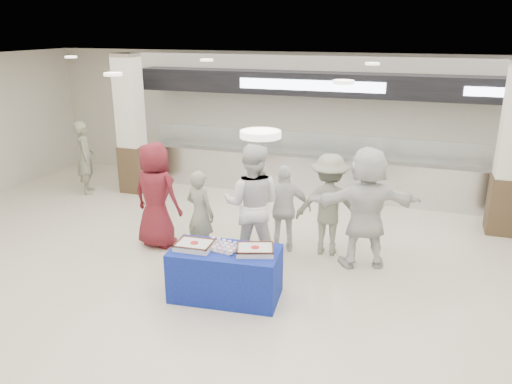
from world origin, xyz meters
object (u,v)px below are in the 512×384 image
(sheet_cake_left, at_px, (194,245))
(soldier_bg, at_px, (85,157))
(display_table, at_px, (225,273))
(sheet_cake_right, at_px, (255,249))
(chef_short, at_px, (285,209))
(soldier_a, at_px, (200,214))
(civilian_white, at_px, (366,208))
(cupcake_tray, at_px, (222,246))
(civilian_maroon, at_px, (156,195))
(soldier_b, at_px, (329,205))
(chef_tall, at_px, (252,204))

(sheet_cake_left, bearing_deg, soldier_bg, 141.55)
(display_table, distance_m, sheet_cake_right, 0.61)
(sheet_cake_right, bearing_deg, display_table, -174.28)
(sheet_cake_right, xyz_separation_m, chef_short, (-0.06, 1.78, -0.03))
(soldier_a, relative_size, civilian_white, 0.75)
(sheet_cake_left, relative_size, sheet_cake_right, 0.87)
(sheet_cake_left, xyz_separation_m, soldier_bg, (-4.47, 3.55, 0.05))
(sheet_cake_right, relative_size, soldier_bg, 0.36)
(cupcake_tray, relative_size, civilian_white, 0.25)
(sheet_cake_right, xyz_separation_m, soldier_bg, (-5.34, 3.42, 0.05))
(display_table, height_order, sheet_cake_left, sheet_cake_left)
(sheet_cake_right, xyz_separation_m, civilian_maroon, (-2.27, 1.27, 0.14))
(civilian_maroon, bearing_deg, soldier_b, -158.46)
(soldier_b, bearing_deg, chef_short, 7.14)
(sheet_cake_left, xyz_separation_m, chef_tall, (0.41, 1.35, 0.20))
(sheet_cake_left, xyz_separation_m, sheet_cake_right, (0.87, 0.13, -0.00))
(sheet_cake_left, bearing_deg, soldier_a, 111.19)
(sheet_cake_left, distance_m, soldier_b, 2.58)
(sheet_cake_right, bearing_deg, soldier_bg, 147.38)
(soldier_b, bearing_deg, civilian_maroon, 7.84)
(display_table, xyz_separation_m, soldier_b, (1.11, 1.98, 0.51))
(soldier_bg, bearing_deg, soldier_b, -137.04)
(sheet_cake_left, bearing_deg, civilian_white, 38.93)
(sheet_cake_left, relative_size, cupcake_tray, 1.05)
(civilian_maroon, relative_size, soldier_a, 1.25)
(sheet_cake_right, height_order, soldier_b, soldier_b)
(soldier_a, height_order, soldier_b, soldier_b)
(sheet_cake_left, distance_m, cupcake_tray, 0.39)
(display_table, bearing_deg, sheet_cake_left, -174.08)
(civilian_maroon, height_order, soldier_b, civilian_maroon)
(chef_short, xyz_separation_m, soldier_b, (0.74, 0.16, 0.11))
(cupcake_tray, height_order, civilian_white, civilian_white)
(civilian_maroon, bearing_deg, soldier_a, 179.38)
(cupcake_tray, bearing_deg, civilian_maroon, 144.02)
(display_table, relative_size, chef_short, 1.00)
(chef_short, distance_m, soldier_bg, 5.52)
(civilian_maroon, height_order, soldier_bg, civilian_maroon)
(display_table, bearing_deg, sheet_cake_right, 0.16)
(soldier_a, bearing_deg, chef_short, -137.07)
(sheet_cake_left, relative_size, chef_short, 0.34)
(sheet_cake_left, bearing_deg, cupcake_tray, 17.72)
(cupcake_tray, bearing_deg, sheet_cake_left, -162.28)
(soldier_bg, bearing_deg, civilian_white, -138.16)
(chef_tall, height_order, soldier_bg, chef_tall)
(soldier_bg, bearing_deg, sheet_cake_right, -155.82)
(display_table, relative_size, soldier_b, 0.88)
(soldier_a, xyz_separation_m, chef_short, (1.29, 0.66, 0.01))
(soldier_b, bearing_deg, display_table, 55.87)
(sheet_cake_right, bearing_deg, soldier_b, 70.85)
(sheet_cake_left, distance_m, civilian_maroon, 1.99)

